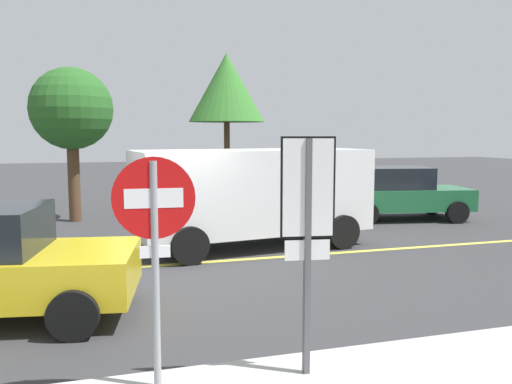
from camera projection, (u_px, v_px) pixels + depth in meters
ground_plane at (173, 265)px, 10.15m from camera, size 80.00×80.00×0.00m
lane_marking_centre at (315, 255)px, 10.99m from camera, size 28.00×0.16×0.01m
stop_sign at (155, 237)px, 4.78m from camera, size 0.76×0.07×2.34m
speed_limit_sign at (308, 215)px, 5.04m from camera, size 0.54×0.10×2.52m
white_van at (253, 191)px, 11.68m from camera, size 5.42×2.81×2.20m
car_green_behind_van at (400, 193)px, 15.52m from camera, size 4.17×2.49×1.58m
tree_left_verge at (71, 110)px, 14.92m from camera, size 2.35×2.35×4.46m
tree_centre_verge at (227, 88)px, 18.48m from camera, size 2.72×2.72×5.41m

